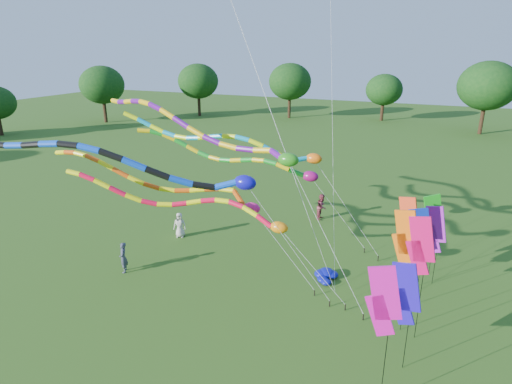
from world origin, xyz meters
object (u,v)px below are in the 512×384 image
at_px(tube_kite_orange, 173,184).
at_px(person_a, 180,225).
at_px(person_b, 123,258).
at_px(person_c, 322,207).
at_px(blue_nylon_heap, 324,274).
at_px(tube_kite_red, 199,206).

distance_m(tube_kite_orange, person_a, 5.57).
bearing_deg(person_b, person_c, 110.55).
relative_size(tube_kite_orange, person_b, 8.70).
height_order(person_b, person_c, person_c).
bearing_deg(person_b, person_a, 141.31).
height_order(tube_kite_orange, blue_nylon_heap, tube_kite_orange).
xyz_separation_m(blue_nylon_heap, person_a, (-9.44, 1.23, 0.58)).
xyz_separation_m(blue_nylon_heap, person_c, (-2.20, 7.55, 0.68)).
bearing_deg(person_a, blue_nylon_heap, -27.51).
bearing_deg(person_b, blue_nylon_heap, 74.93).
relative_size(person_b, person_c, 0.93).
relative_size(person_a, person_c, 0.89).
xyz_separation_m(person_b, person_c, (7.50, 11.19, 0.06)).
relative_size(blue_nylon_heap, person_a, 0.84).
distance_m(blue_nylon_heap, person_b, 10.38).
distance_m(tube_kite_red, person_c, 11.85).
bearing_deg(person_c, blue_nylon_heap, -162.02).
bearing_deg(tube_kite_orange, person_c, 59.84).
relative_size(blue_nylon_heap, person_c, 0.75).
xyz_separation_m(blue_nylon_heap, person_b, (-9.70, -3.64, 0.62)).
bearing_deg(person_a, person_b, -113.20).
bearing_deg(person_a, person_c, 21.04).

